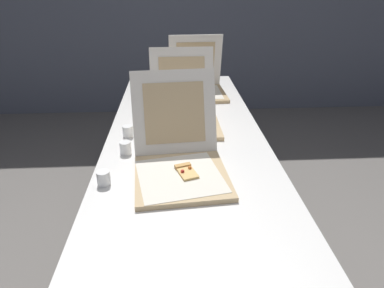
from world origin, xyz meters
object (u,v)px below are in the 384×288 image
at_px(pizza_box_front, 180,161).
at_px(cup_white_mid, 128,131).
at_px(pizza_box_middle, 184,115).
at_px(pizza_box_back, 197,86).
at_px(cup_white_far, 156,106).
at_px(cup_white_near_left, 104,178).
at_px(cup_white_near_center, 125,148).
at_px(table, 186,146).

xyz_separation_m(pizza_box_front, cup_white_mid, (-0.27, 0.38, -0.03)).
bearing_deg(pizza_box_middle, pizza_box_back, 77.07).
bearing_deg(cup_white_far, pizza_box_front, -80.03).
relative_size(pizza_box_middle, cup_white_near_left, 8.53).
height_order(pizza_box_back, cup_white_near_center, pizza_box_back).
relative_size(pizza_box_back, cup_white_near_center, 6.77).
xyz_separation_m(pizza_box_front, cup_white_near_left, (-0.32, -0.08, -0.03)).
relative_size(cup_white_mid, cup_white_far, 1.00).
bearing_deg(cup_white_near_center, table, 25.96).
xyz_separation_m(cup_white_near_center, cup_white_mid, (-0.01, 0.19, 0.00)).
height_order(table, cup_white_near_left, cup_white_near_left).
relative_size(cup_white_near_center, cup_white_near_left, 1.00).
relative_size(pizza_box_front, pizza_box_back, 1.33).
height_order(cup_white_far, cup_white_near_left, same).
xyz_separation_m(cup_white_mid, cup_white_far, (0.13, 0.37, 0.00)).
relative_size(pizza_box_front, pizza_box_middle, 1.05).
distance_m(table, cup_white_mid, 0.32).
bearing_deg(table, cup_white_mid, 171.59).
height_order(table, pizza_box_front, pizza_box_front).
distance_m(cup_white_far, cup_white_near_left, 0.85).
height_order(pizza_box_front, cup_white_near_left, pizza_box_front).
bearing_deg(cup_white_far, pizza_box_middle, -51.25).
distance_m(pizza_box_back, cup_white_near_left, 1.26).
xyz_separation_m(cup_white_near_center, cup_white_far, (0.12, 0.57, 0.00)).
bearing_deg(cup_white_near_left, cup_white_near_center, 78.02).
bearing_deg(cup_white_mid, cup_white_near_left, -95.82).
xyz_separation_m(pizza_box_back, cup_white_far, (-0.29, -0.33, -0.03)).
relative_size(cup_white_near_center, cup_white_far, 1.00).
bearing_deg(pizza_box_back, cup_white_mid, -124.17).
relative_size(cup_white_far, cup_white_near_left, 1.00).
distance_m(pizza_box_middle, cup_white_near_left, 0.71).
xyz_separation_m(pizza_box_front, cup_white_far, (-0.13, 0.76, -0.03)).
xyz_separation_m(pizza_box_back, cup_white_near_left, (-0.47, -1.17, -0.03)).
distance_m(pizza_box_front, cup_white_mid, 0.47).
xyz_separation_m(table, pizza_box_middle, (-0.00, 0.21, 0.10)).
bearing_deg(pizza_box_middle, cup_white_near_center, -131.04).
bearing_deg(cup_white_near_left, pizza_box_back, 68.05).
height_order(table, pizza_box_middle, pizza_box_middle).
relative_size(cup_white_mid, cup_white_near_left, 1.00).
xyz_separation_m(table, cup_white_near_left, (-0.36, -0.41, 0.08)).
distance_m(pizza_box_front, cup_white_near_center, 0.32).
height_order(pizza_box_middle, cup_white_near_center, pizza_box_middle).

